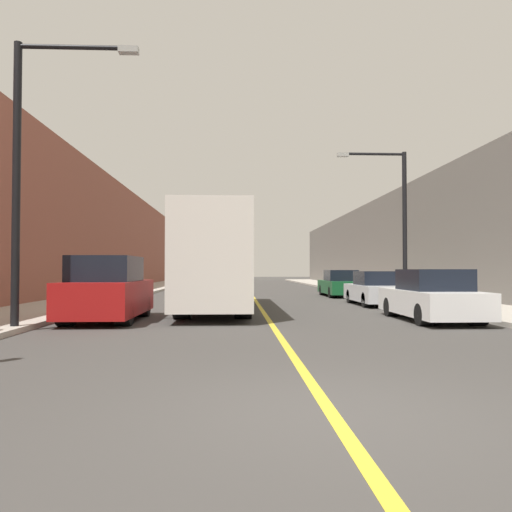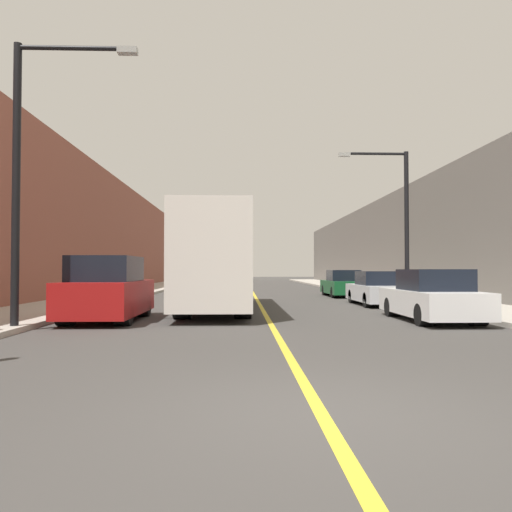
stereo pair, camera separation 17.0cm
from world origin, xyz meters
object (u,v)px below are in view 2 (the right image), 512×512
car_right_far (343,285)px  parked_suv_left (108,291)px  car_right_near (432,298)px  street_lamp_right (399,213)px  car_right_mid (378,290)px  street_lamp_left (29,160)px  bus (218,260)px

car_right_far → parked_suv_left: bearing=-126.8°
parked_suv_left → car_right_near: (9.74, -0.32, -0.20)m
car_right_near → street_lamp_right: bearing=79.6°
car_right_mid → street_lamp_left: bearing=-142.4°
parked_suv_left → street_lamp_right: street_lamp_right is taller
street_lamp_left → bus: bearing=55.1°
car_right_mid → street_lamp_left: size_ratio=0.62×
car_right_mid → street_lamp_right: size_ratio=0.66×
car_right_near → car_right_far: (0.09, 13.46, -0.01)m
street_lamp_left → street_lamp_right: bearing=36.4°
car_right_far → street_lamp_left: 19.53m
street_lamp_right → street_lamp_left: bearing=-143.6°
car_right_near → street_lamp_left: 11.85m
street_lamp_left → car_right_far: bearing=54.4°
bus → street_lamp_left: bearing=-124.9°
parked_suv_left → street_lamp_left: bearing=-118.6°
bus → car_right_near: 7.96m
bus → street_lamp_left: (-4.47, -6.41, 2.39)m
car_right_mid → street_lamp_left: 14.68m
bus → street_lamp_right: bearing=18.9°
car_right_mid → parked_suv_left: bearing=-148.0°
car_right_mid → street_lamp_right: 3.57m
car_right_near → car_right_mid: (0.19, 6.53, -0.03)m
car_right_near → bus: bearing=147.2°
parked_suv_left → street_lamp_left: size_ratio=0.63×
car_right_far → street_lamp_left: street_lamp_left is taller
car_right_near → car_right_mid: bearing=88.4°
parked_suv_left → bus: bearing=51.6°
bus → parked_suv_left: 5.13m
parked_suv_left → car_right_far: 16.41m
bus → parked_suv_left: bearing=-128.4°
car_right_near → street_lamp_right: (1.28, 6.96, 3.34)m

